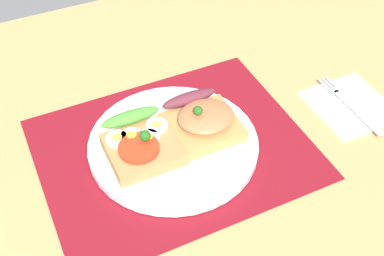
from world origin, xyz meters
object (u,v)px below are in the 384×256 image
Objects in this scene: sandwich_egg_tomato at (141,144)px; fork at (348,103)px; napkin at (350,105)px; plate at (173,145)px; sandwich_salmon at (203,121)px.

sandwich_egg_tomato is 0.71× the size of fork.
fork is at bearing 169.03° from napkin.
sandwich_egg_tomato is at bearing 173.91° from napkin.
plate is 2.35× the size of sandwich_salmon.
plate is at bearing 173.23° from napkin.
sandwich_salmon is at bearing 0.91° from sandwich_egg_tomato.
sandwich_salmon reaches higher than napkin.
plate reaches higher than napkin.
sandwich_salmon is 25.00cm from napkin.
sandwich_egg_tomato is (-4.79, 0.16, 2.23)cm from plate.
sandwich_egg_tomato is at bearing -179.09° from sandwich_salmon.
sandwich_egg_tomato is 0.99× the size of sandwich_salmon.
napkin is at bearing -6.77° from plate.
sandwich_salmon is at bearing 171.23° from fork.
napkin is (34.19, -3.65, -2.86)cm from sandwich_egg_tomato.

